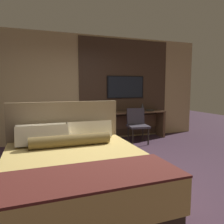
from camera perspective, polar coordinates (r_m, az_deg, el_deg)
ground_plane at (r=3.64m, az=0.21°, el=-16.69°), size 16.00×16.00×0.00m
wall_back_tv_panel at (r=5.89m, az=-6.81°, el=6.14°), size 7.20×0.09×2.80m
bed at (r=2.94m, az=-9.47°, el=-15.19°), size 1.79×2.09×1.20m
desk at (r=6.08m, az=4.15°, el=-2.08°), size 2.12×0.45×0.76m
tv at (r=6.17m, az=3.55°, el=6.51°), size 1.10×0.04×0.62m
desk_chair at (r=5.66m, az=6.53°, el=-2.72°), size 0.56×0.56×0.89m
vase_tall at (r=6.14m, az=7.98°, el=1.28°), size 0.13×0.13×0.24m
vase_short at (r=5.66m, az=-3.71°, el=0.99°), size 0.07×0.07×0.26m
book at (r=6.36m, az=9.90°, el=0.50°), size 0.26×0.21×0.03m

